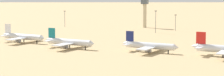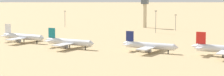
# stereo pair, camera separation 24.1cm
# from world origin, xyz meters

# --- Properties ---
(ground) EXTENTS (4000.00, 4000.00, 0.00)m
(ground) POSITION_xyz_m (0.00, 0.00, 0.00)
(ground) COLOR tan
(parked_jet_white_1) EXTENTS (34.30, 28.96, 11.32)m
(parked_jet_white_1) POSITION_xyz_m (-42.35, 2.77, 3.71)
(parked_jet_white_1) COLOR silver
(parked_jet_white_1) RESTS_ON ground
(parked_jet_teal_2) EXTENTS (33.74, 28.47, 11.14)m
(parked_jet_teal_2) POSITION_xyz_m (-2.94, -8.18, 3.65)
(parked_jet_teal_2) COLOR silver
(parked_jet_teal_2) RESTS_ON ground
(parked_jet_navy_3) EXTENTS (32.83, 27.65, 10.84)m
(parked_jet_navy_3) POSITION_xyz_m (43.69, -3.59, 3.55)
(parked_jet_navy_3) COLOR silver
(parked_jet_navy_3) RESTS_ON ground
(control_tower) EXTENTS (5.20, 5.20, 25.83)m
(control_tower) POSITION_xyz_m (-7.92, 131.19, 15.58)
(control_tower) COLOR #C6B793
(control_tower) RESTS_ON ground
(light_pole_west) EXTENTS (1.80, 0.50, 16.92)m
(light_pole_west) POSITION_xyz_m (15.04, 92.38, 9.69)
(light_pole_west) COLOR #59595E
(light_pole_west) RESTS_ON ground
(light_pole_mid) EXTENTS (1.80, 0.50, 12.74)m
(light_pole_mid) POSITION_xyz_m (23.61, 116.56, 7.53)
(light_pole_mid) COLOR #59595E
(light_pole_mid) RESTS_ON ground
(light_pole_east) EXTENTS (1.80, 0.50, 14.10)m
(light_pole_east) POSITION_xyz_m (-73.28, 107.79, 8.23)
(light_pole_east) COLOR #59595E
(light_pole_east) RESTS_ON ground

